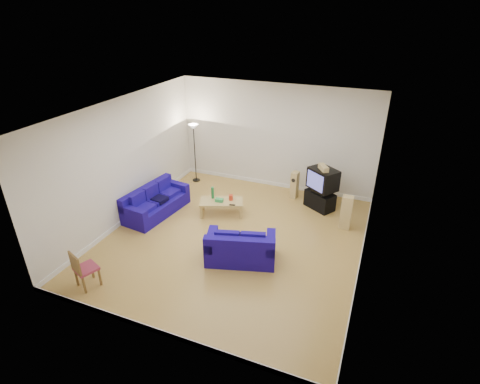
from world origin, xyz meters
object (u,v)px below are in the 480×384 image
at_px(tv_stand, 320,200).
at_px(coffee_table, 221,202).
at_px(television, 323,179).
at_px(sofa_loveseat, 240,250).
at_px(sofa_three_seat, 155,204).

bearing_deg(tv_stand, coffee_table, -118.60).
bearing_deg(television, coffee_table, -113.93).
relative_size(sofa_loveseat, tv_stand, 2.11).
height_order(sofa_three_seat, sofa_loveseat, sofa_loveseat).
relative_size(sofa_three_seat, tv_stand, 2.51).
height_order(sofa_loveseat, tv_stand, sofa_loveseat).
xyz_separation_m(sofa_three_seat, coffee_table, (1.73, 0.60, 0.09)).
distance_m(coffee_table, television, 2.84).
xyz_separation_m(coffee_table, tv_stand, (2.41, 1.36, -0.12)).
bearing_deg(television, sofa_three_seat, -117.99).
relative_size(sofa_three_seat, coffee_table, 1.59).
bearing_deg(coffee_table, tv_stand, 29.41).
bearing_deg(sofa_loveseat, sofa_three_seat, 143.03).
bearing_deg(television, tv_stand, -109.44).
distance_m(sofa_three_seat, television, 4.65).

